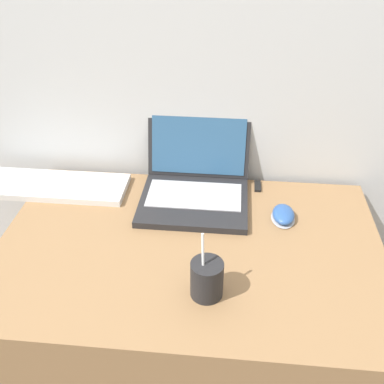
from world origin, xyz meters
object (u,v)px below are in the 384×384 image
Objects in this scene: external_keyboard at (56,186)px; laptop at (195,182)px; usb_stick at (258,186)px; drink_cup at (207,278)px; computer_mouse at (283,215)px.

laptop is at bearing 1.10° from external_keyboard.
external_keyboard is at bearing -178.90° from laptop.
external_keyboard is at bearing -173.48° from usb_stick.
drink_cup is 2.86× the size of usb_stick.
external_keyboard is (-0.51, 0.40, -0.04)m from drink_cup.
external_keyboard reaches higher than usb_stick.
drink_cup is 1.72× the size of computer_mouse.
laptop is 0.21m from usb_stick.
laptop is 0.28m from computer_mouse.
laptop is 0.44m from external_keyboard.
laptop reaches higher than usb_stick.
computer_mouse is 1.66× the size of usb_stick.
external_keyboard is (-0.44, -0.01, -0.04)m from laptop.
drink_cup is (0.06, -0.41, 0.00)m from laptop.
drink_cup is 0.49m from usb_stick.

